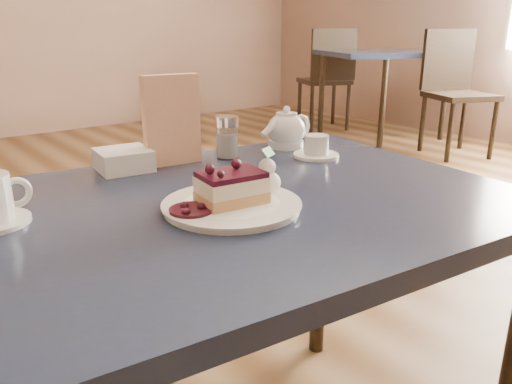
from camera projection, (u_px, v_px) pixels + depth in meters
main_table at (220, 238)px, 0.96m from camera, size 1.23×0.90×0.72m
dessert_plate at (232, 206)px, 0.90m from camera, size 0.24×0.24×0.01m
cheesecake_slice at (231, 188)px, 0.89m from camera, size 0.12×0.09×0.06m
whipped_cream at (267, 182)px, 0.94m from camera, size 0.05×0.05×0.05m
berry_sauce at (191, 210)px, 0.85m from camera, size 0.08×0.08×0.01m
tea_set at (292, 134)px, 1.33m from camera, size 0.15×0.24×0.10m
menu_card at (172, 120)px, 1.17m from camera, size 0.14×0.05×0.21m
sugar_shaker at (227, 137)px, 1.23m from camera, size 0.06×0.06×0.11m
napkin_stack at (124, 160)px, 1.14m from camera, size 0.13×0.13×0.05m
bg_table_far_right at (380, 132)px, 4.80m from camera, size 1.37×2.01×1.34m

